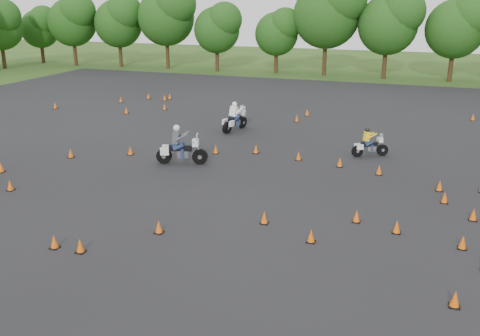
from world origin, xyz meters
The scene contains 7 objects.
ground centered at (0.00, 0.00, 0.00)m, with size 140.00×140.00×0.00m, color #2D5119.
asphalt_pad centered at (0.00, 6.00, 0.01)m, with size 62.00×62.00×0.00m, color black.
treeline centered at (1.80, 34.97, 4.62)m, with size 86.81×32.40×10.77m.
traffic_cones centered at (-0.30, 5.81, 0.23)m, with size 36.24×33.05×0.45m.
rider_grey centered at (-4.21, 7.20, 1.01)m, with size 2.59×0.80×2.00m, color #45474E, non-canonical shape.
rider_yellow centered at (4.57, 11.66, 0.77)m, with size 1.98×0.61×1.53m, color yellow, non-canonical shape.
rider_white centered at (-4.08, 14.56, 0.94)m, with size 2.43×0.75×1.88m, color white, non-canonical shape.
Camera 1 is at (7.05, -16.07, 8.08)m, focal length 40.00 mm.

